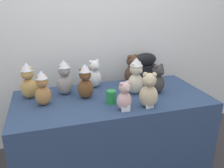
# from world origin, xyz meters

# --- Properties ---
(wall_back) EXTENTS (7.00, 0.08, 2.60)m
(wall_back) POSITION_xyz_m (0.00, 0.89, 1.30)
(wall_back) COLOR white
(wall_back) RESTS_ON ground_plane
(display_table) EXTENTS (1.69, 0.79, 0.74)m
(display_table) POSITION_xyz_m (0.00, 0.25, 0.37)
(display_table) COLOR navy
(display_table) RESTS_ON ground_plane
(instrument_case) EXTENTS (0.29, 0.14, 0.98)m
(instrument_case) POSITION_xyz_m (0.54, 0.77, 0.50)
(instrument_case) COLOR black
(instrument_case) RESTS_ON ground_plane
(teddy_bear_snow) EXTENTS (0.16, 0.15, 0.27)m
(teddy_bear_snow) POSITION_xyz_m (-0.09, 0.53, 0.87)
(teddy_bear_snow) COLOR white
(teddy_bear_snow) RESTS_ON display_table
(teddy_bear_blush) EXTENTS (0.14, 0.13, 0.23)m
(teddy_bear_blush) POSITION_xyz_m (0.02, -0.01, 0.85)
(teddy_bear_blush) COLOR beige
(teddy_bear_blush) RESTS_ON display_table
(teddy_bear_charcoal) EXTENTS (0.17, 0.15, 0.27)m
(teddy_bear_charcoal) POSITION_xyz_m (0.42, 0.22, 0.87)
(teddy_bear_charcoal) COLOR #383533
(teddy_bear_charcoal) RESTS_ON display_table
(teddy_bear_caramel) EXTENTS (0.16, 0.15, 0.29)m
(teddy_bear_caramel) POSITION_xyz_m (-0.57, 0.25, 0.88)
(teddy_bear_caramel) COLOR #B27A42
(teddy_bear_caramel) RESTS_ON display_table
(teddy_bear_chestnut) EXTENTS (0.15, 0.13, 0.31)m
(teddy_bear_chestnut) POSITION_xyz_m (-0.22, 0.29, 0.89)
(teddy_bear_chestnut) COLOR brown
(teddy_bear_chestnut) RESTS_ON display_table
(teddy_bear_cocoa) EXTENTS (0.19, 0.17, 0.30)m
(teddy_bear_cocoa) POSITION_xyz_m (0.28, 0.51, 0.88)
(teddy_bear_cocoa) COLOR #4C3323
(teddy_bear_cocoa) RESTS_ON display_table
(teddy_bear_honey) EXTENTS (0.17, 0.16, 0.32)m
(teddy_bear_honey) POSITION_xyz_m (-0.69, 0.44, 0.89)
(teddy_bear_honey) COLOR tan
(teddy_bear_honey) RESTS_ON display_table
(teddy_bear_sand) EXTENTS (0.18, 0.17, 0.29)m
(teddy_bear_sand) POSITION_xyz_m (0.22, -0.02, 0.87)
(teddy_bear_sand) COLOR #CCB78E
(teddy_bear_sand) RESTS_ON display_table
(teddy_bear_ash) EXTENTS (0.16, 0.15, 0.32)m
(teddy_bear_ash) POSITION_xyz_m (-0.38, 0.43, 0.89)
(teddy_bear_ash) COLOR gray
(teddy_bear_ash) RESTS_ON display_table
(teddy_bear_cream) EXTENTS (0.19, 0.18, 0.33)m
(teddy_bear_cream) POSITION_xyz_m (0.23, 0.27, 0.90)
(teddy_bear_cream) COLOR beige
(teddy_bear_cream) RESTS_ON display_table
(party_cup_green) EXTENTS (0.08, 0.08, 0.11)m
(party_cup_green) POSITION_xyz_m (-0.04, 0.13, 0.79)
(party_cup_green) COLOR #238C3D
(party_cup_green) RESTS_ON display_table
(name_card_front_left) EXTENTS (0.07, 0.02, 0.05)m
(name_card_front_left) POSITION_xyz_m (0.22, -0.05, 0.76)
(name_card_front_left) COLOR white
(name_card_front_left) RESTS_ON display_table
(name_card_front_middle) EXTENTS (0.07, 0.01, 0.05)m
(name_card_front_middle) POSITION_xyz_m (0.02, -0.05, 0.76)
(name_card_front_middle) COLOR white
(name_card_front_middle) RESTS_ON display_table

